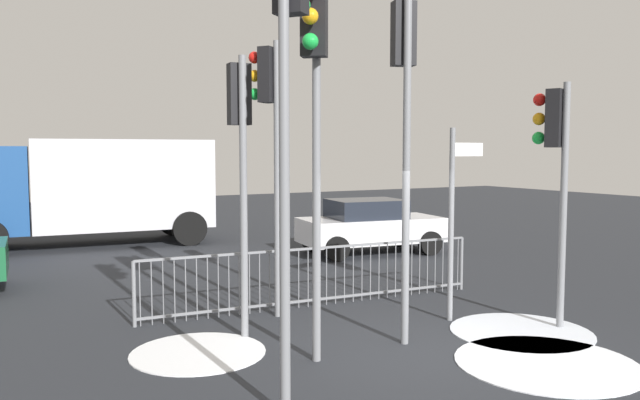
{
  "coord_description": "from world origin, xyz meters",
  "views": [
    {
      "loc": [
        -5.28,
        -6.74,
        2.79
      ],
      "look_at": [
        0.37,
        3.5,
        1.86
      ],
      "focal_mm": 35.01,
      "sensor_mm": 36.0,
      "label": 1
    }
  ],
  "objects_px": {
    "traffic_light_mid_right": "(290,54)",
    "traffic_light_mid_left": "(269,116)",
    "traffic_light_foreground_left": "(314,84)",
    "delivery_truck": "(90,186)",
    "traffic_light_rear_right": "(555,149)",
    "car_white_near": "(369,225)",
    "traffic_light_foreground_right": "(404,90)",
    "traffic_light_rear_left": "(240,132)",
    "direction_sign_post": "(454,213)"
  },
  "relations": [
    {
      "from": "traffic_light_foreground_right",
      "to": "traffic_light_foreground_left",
      "type": "bearing_deg",
      "value": -154.97
    },
    {
      "from": "traffic_light_mid_right",
      "to": "delivery_truck",
      "type": "relative_size",
      "value": 0.72
    },
    {
      "from": "traffic_light_foreground_right",
      "to": "traffic_light_foreground_left",
      "type": "xyz_separation_m",
      "value": [
        -1.59,
        -0.27,
        -0.02
      ]
    },
    {
      "from": "traffic_light_mid_right",
      "to": "traffic_light_foreground_left",
      "type": "relative_size",
      "value": 1.04
    },
    {
      "from": "traffic_light_mid_left",
      "to": "traffic_light_foreground_left",
      "type": "distance_m",
      "value": 2.55
    },
    {
      "from": "car_white_near",
      "to": "traffic_light_mid_left",
      "type": "bearing_deg",
      "value": -129.96
    },
    {
      "from": "traffic_light_mid_right",
      "to": "traffic_light_mid_left",
      "type": "bearing_deg",
      "value": 120.79
    },
    {
      "from": "car_white_near",
      "to": "traffic_light_foreground_right",
      "type": "bearing_deg",
      "value": -112.23
    },
    {
      "from": "direction_sign_post",
      "to": "car_white_near",
      "type": "bearing_deg",
      "value": 60.15
    },
    {
      "from": "traffic_light_foreground_left",
      "to": "direction_sign_post",
      "type": "distance_m",
      "value": 3.62
    },
    {
      "from": "traffic_light_rear_right",
      "to": "traffic_light_foreground_right",
      "type": "relative_size",
      "value": 0.77
    },
    {
      "from": "traffic_light_rear_right",
      "to": "traffic_light_rear_left",
      "type": "bearing_deg",
      "value": 133.23
    },
    {
      "from": "traffic_light_rear_left",
      "to": "traffic_light_foreground_left",
      "type": "distance_m",
      "value": 1.83
    },
    {
      "from": "traffic_light_rear_right",
      "to": "car_white_near",
      "type": "xyz_separation_m",
      "value": [
        1.36,
        7.28,
        -2.04
      ]
    },
    {
      "from": "delivery_truck",
      "to": "traffic_light_mid_left",
      "type": "bearing_deg",
      "value": 102.49
    },
    {
      "from": "traffic_light_foreground_right",
      "to": "traffic_light_mid_left",
      "type": "distance_m",
      "value": 2.49
    },
    {
      "from": "traffic_light_foreground_left",
      "to": "delivery_truck",
      "type": "relative_size",
      "value": 0.69
    },
    {
      "from": "traffic_light_mid_left",
      "to": "delivery_truck",
      "type": "distance_m",
      "value": 9.92
    },
    {
      "from": "traffic_light_rear_right",
      "to": "traffic_light_mid_left",
      "type": "relative_size",
      "value": 0.84
    },
    {
      "from": "traffic_light_mid_right",
      "to": "traffic_light_foreground_left",
      "type": "height_order",
      "value": "traffic_light_mid_right"
    },
    {
      "from": "traffic_light_rear_right",
      "to": "delivery_truck",
      "type": "distance_m",
      "value": 13.44
    },
    {
      "from": "traffic_light_foreground_left",
      "to": "delivery_truck",
      "type": "distance_m",
      "value": 12.36
    },
    {
      "from": "traffic_light_mid_right",
      "to": "traffic_light_mid_left",
      "type": "height_order",
      "value": "traffic_light_mid_right"
    },
    {
      "from": "traffic_light_foreground_left",
      "to": "traffic_light_mid_right",
      "type": "bearing_deg",
      "value": 90.81
    },
    {
      "from": "traffic_light_mid_right",
      "to": "direction_sign_post",
      "type": "bearing_deg",
      "value": 78.62
    },
    {
      "from": "traffic_light_foreground_left",
      "to": "traffic_light_foreground_right",
      "type": "bearing_deg",
      "value": -131.44
    },
    {
      "from": "traffic_light_foreground_left",
      "to": "traffic_light_mid_left",
      "type": "bearing_deg",
      "value": -62.39
    },
    {
      "from": "traffic_light_foreground_right",
      "to": "direction_sign_post",
      "type": "xyz_separation_m",
      "value": [
        1.42,
        0.52,
        -1.88
      ]
    },
    {
      "from": "car_white_near",
      "to": "delivery_truck",
      "type": "height_order",
      "value": "delivery_truck"
    },
    {
      "from": "traffic_light_rear_left",
      "to": "traffic_light_foreground_right",
      "type": "bearing_deg",
      "value": -32.13
    },
    {
      "from": "traffic_light_mid_left",
      "to": "traffic_light_mid_right",
      "type": "bearing_deg",
      "value": -148.36
    },
    {
      "from": "traffic_light_mid_right",
      "to": "traffic_light_rear_left",
      "type": "height_order",
      "value": "traffic_light_mid_right"
    },
    {
      "from": "direction_sign_post",
      "to": "car_white_near",
      "type": "xyz_separation_m",
      "value": [
        2.48,
        6.24,
        -1.0
      ]
    },
    {
      "from": "traffic_light_foreground_left",
      "to": "direction_sign_post",
      "type": "bearing_deg",
      "value": -126.42
    },
    {
      "from": "traffic_light_rear_right",
      "to": "delivery_truck",
      "type": "bearing_deg",
      "value": 88.75
    },
    {
      "from": "traffic_light_rear_right",
      "to": "traffic_light_mid_right",
      "type": "height_order",
      "value": "traffic_light_mid_right"
    },
    {
      "from": "traffic_light_mid_right",
      "to": "traffic_light_mid_left",
      "type": "xyz_separation_m",
      "value": [
        1.42,
        3.68,
        -0.42
      ]
    },
    {
      "from": "traffic_light_foreground_right",
      "to": "traffic_light_mid_right",
      "type": "relative_size",
      "value": 0.96
    },
    {
      "from": "traffic_light_foreground_right",
      "to": "traffic_light_rear_left",
      "type": "height_order",
      "value": "traffic_light_foreground_right"
    },
    {
      "from": "traffic_light_rear_right",
      "to": "direction_sign_post",
      "type": "relative_size",
      "value": 1.22
    },
    {
      "from": "traffic_light_foreground_left",
      "to": "direction_sign_post",
      "type": "height_order",
      "value": "traffic_light_foreground_left"
    },
    {
      "from": "traffic_light_foreground_left",
      "to": "car_white_near",
      "type": "relative_size",
      "value": 1.24
    },
    {
      "from": "traffic_light_foreground_right",
      "to": "traffic_light_mid_right",
      "type": "xyz_separation_m",
      "value": [
        -2.52,
        -1.46,
        0.13
      ]
    },
    {
      "from": "traffic_light_mid_right",
      "to": "traffic_light_mid_left",
      "type": "relative_size",
      "value": 1.13
    },
    {
      "from": "traffic_light_foreground_left",
      "to": "car_white_near",
      "type": "distance_m",
      "value": 9.37
    },
    {
      "from": "traffic_light_rear_left",
      "to": "traffic_light_mid_left",
      "type": "bearing_deg",
      "value": 47.81
    },
    {
      "from": "traffic_light_mid_left",
      "to": "traffic_light_foreground_left",
      "type": "relative_size",
      "value": 0.92
    },
    {
      "from": "direction_sign_post",
      "to": "traffic_light_mid_right",
      "type": "bearing_deg",
      "value": -161.5
    },
    {
      "from": "traffic_light_rear_right",
      "to": "delivery_truck",
      "type": "relative_size",
      "value": 0.53
    },
    {
      "from": "car_white_near",
      "to": "traffic_light_foreground_left",
      "type": "bearing_deg",
      "value": -120.23
    }
  ]
}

